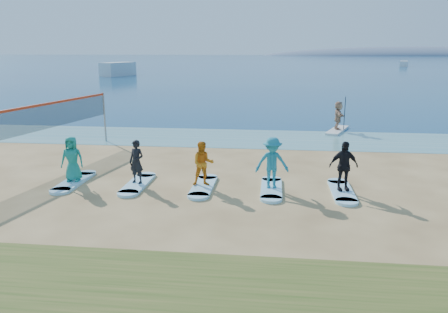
# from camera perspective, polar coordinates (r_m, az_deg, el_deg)

# --- Properties ---
(ground) EXTENTS (600.00, 600.00, 0.00)m
(ground) POSITION_cam_1_polar(r_m,az_deg,el_deg) (13.17, -0.25, -6.77)
(ground) COLOR tan
(ground) RESTS_ON ground
(shallow_water) EXTENTS (600.00, 600.00, 0.00)m
(shallow_water) POSITION_cam_1_polar(r_m,az_deg,el_deg) (23.25, 2.83, 2.40)
(shallow_water) COLOR teal
(shallow_water) RESTS_ON ground
(ocean) EXTENTS (600.00, 600.00, 0.00)m
(ocean) POSITION_cam_1_polar(r_m,az_deg,el_deg) (172.30, 6.25, 12.33)
(ocean) COLOR navy
(ocean) RESTS_ON ground
(island_ridge) EXTENTS (220.00, 56.00, 18.00)m
(island_ridge) POSITION_cam_1_polar(r_m,az_deg,el_deg) (325.97, 23.82, 11.98)
(island_ridge) COLOR slate
(island_ridge) RESTS_ON ground
(volleyball_net) EXTENTS (1.77, 8.93, 2.50)m
(volleyball_net) POSITION_cam_1_polar(r_m,az_deg,el_deg) (19.46, -22.55, 4.75)
(volleyball_net) COLOR gray
(volleyball_net) RESTS_ON ground
(paddleboard) EXTENTS (1.70, 3.06, 0.12)m
(paddleboard) POSITION_cam_1_polar(r_m,az_deg,el_deg) (26.06, 14.57, 3.34)
(paddleboard) COLOR silver
(paddleboard) RESTS_ON ground
(paddleboarder) EXTENTS (0.48, 1.50, 1.61)m
(paddleboarder) POSITION_cam_1_polar(r_m,az_deg,el_deg) (25.92, 14.69, 5.22)
(paddleboarder) COLOR tan
(paddleboarder) RESTS_ON paddleboard
(boat_offshore_a) EXTENTS (4.78, 7.30, 2.29)m
(boat_offshore_a) POSITION_cam_1_polar(r_m,az_deg,el_deg) (79.44, -13.64, 10.21)
(boat_offshore_a) COLOR silver
(boat_offshore_a) RESTS_ON ground
(boat_offshore_b) EXTENTS (3.34, 5.69, 1.42)m
(boat_offshore_b) POSITION_cam_1_polar(r_m,az_deg,el_deg) (126.31, 22.40, 10.82)
(boat_offshore_b) COLOR silver
(boat_offshore_b) RESTS_ON ground
(surfboard_0) EXTENTS (0.70, 2.20, 0.09)m
(surfboard_0) POSITION_cam_1_polar(r_m,az_deg,el_deg) (16.44, -18.99, -3.13)
(surfboard_0) COLOR #A4E5FF
(surfboard_0) RESTS_ON ground
(student_0) EXTENTS (0.83, 0.60, 1.59)m
(student_0) POSITION_cam_1_polar(r_m,az_deg,el_deg) (16.22, -19.22, -0.29)
(student_0) COLOR #1B8677
(student_0) RESTS_ON surfboard_0
(surfboard_1) EXTENTS (0.70, 2.20, 0.09)m
(surfboard_1) POSITION_cam_1_polar(r_m,az_deg,el_deg) (15.59, -11.21, -3.54)
(surfboard_1) COLOR #A4E5FF
(surfboard_1) RESTS_ON ground
(student_1) EXTENTS (0.64, 0.52, 1.52)m
(student_1) POSITION_cam_1_polar(r_m,az_deg,el_deg) (15.37, -11.35, -0.68)
(student_1) COLOR black
(student_1) RESTS_ON surfboard_1
(surfboard_2) EXTENTS (0.70, 2.20, 0.09)m
(surfboard_2) POSITION_cam_1_polar(r_m,az_deg,el_deg) (15.06, -2.71, -3.91)
(surfboard_2) COLOR #A4E5FF
(surfboard_2) RESTS_ON ground
(student_2) EXTENTS (0.85, 0.73, 1.53)m
(student_2) POSITION_cam_1_polar(r_m,az_deg,el_deg) (14.83, -2.75, -0.94)
(student_2) COLOR orange
(student_2) RESTS_ON surfboard_2
(surfboard_3) EXTENTS (0.70, 2.20, 0.09)m
(surfboard_3) POSITION_cam_1_polar(r_m,az_deg,el_deg) (14.87, 6.21, -4.21)
(surfboard_3) COLOR #A4E5FF
(surfboard_3) RESTS_ON ground
(student_3) EXTENTS (1.20, 0.80, 1.72)m
(student_3) POSITION_cam_1_polar(r_m,az_deg,el_deg) (14.61, 6.30, -0.83)
(student_3) COLOR teal
(student_3) RESTS_ON surfboard_3
(surfboard_4) EXTENTS (0.70, 2.20, 0.09)m
(surfboard_4) POSITION_cam_1_polar(r_m,az_deg,el_deg) (15.05, 15.13, -4.40)
(surfboard_4) COLOR #A4E5FF
(surfboard_4) RESTS_ON ground
(student_4) EXTENTS (1.03, 0.59, 1.65)m
(student_4) POSITION_cam_1_polar(r_m,az_deg,el_deg) (14.80, 15.35, -1.20)
(student_4) COLOR black
(student_4) RESTS_ON surfboard_4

